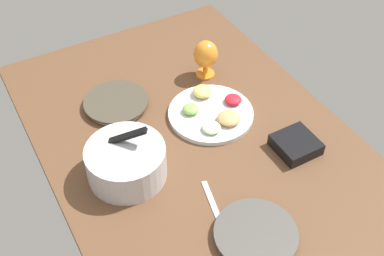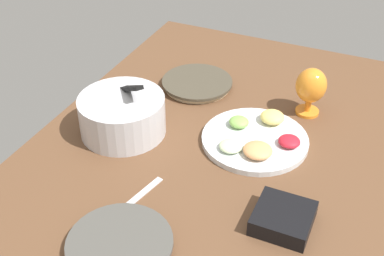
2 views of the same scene
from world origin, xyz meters
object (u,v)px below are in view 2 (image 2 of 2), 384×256
(dinner_plate_right, at_px, (197,84))
(square_bowl_black, at_px, (283,217))
(mixing_bowl, at_px, (122,114))
(fruit_platter, at_px, (256,138))
(hurricane_glass_orange, at_px, (311,87))
(dinner_plate_left, at_px, (120,245))

(dinner_plate_right, distance_m, square_bowl_black, 0.69)
(mixing_bowl, distance_m, square_bowl_black, 0.59)
(fruit_platter, relative_size, hurricane_glass_orange, 1.99)
(dinner_plate_right, height_order, mixing_bowl, mixing_bowl)
(mixing_bowl, bearing_deg, fruit_platter, -73.83)
(mixing_bowl, bearing_deg, dinner_plate_left, -150.56)
(fruit_platter, height_order, hurricane_glass_orange, hurricane_glass_orange)
(hurricane_glass_orange, bearing_deg, dinner_plate_left, 160.47)
(hurricane_glass_orange, relative_size, square_bowl_black, 1.15)
(dinner_plate_right, height_order, fruit_platter, fruit_platter)
(fruit_platter, height_order, square_bowl_black, fruit_platter)
(dinner_plate_left, relative_size, mixing_bowl, 0.96)
(dinner_plate_left, distance_m, fruit_platter, 0.55)
(square_bowl_black, bearing_deg, dinner_plate_left, 125.15)
(fruit_platter, relative_size, square_bowl_black, 2.29)
(mixing_bowl, distance_m, hurricane_glass_orange, 0.60)
(dinner_plate_left, relative_size, square_bowl_black, 1.80)
(hurricane_glass_orange, bearing_deg, dinner_plate_right, 89.59)
(hurricane_glass_orange, xyz_separation_m, square_bowl_black, (-0.51, -0.06, -0.07))
(dinner_plate_right, relative_size, hurricane_glass_orange, 1.54)
(dinner_plate_right, relative_size, fruit_platter, 0.77)
(dinner_plate_left, height_order, dinner_plate_right, same)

